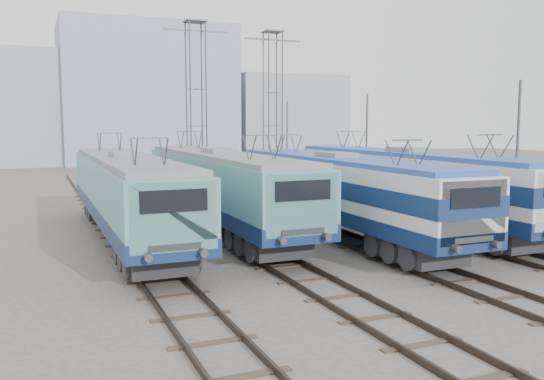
{
  "coord_description": "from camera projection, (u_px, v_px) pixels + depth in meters",
  "views": [
    {
      "loc": [
        -10.5,
        -16.62,
        5.17
      ],
      "look_at": [
        -0.65,
        7.0,
        2.21
      ],
      "focal_mm": 38.0,
      "sensor_mm": 36.0,
      "label": 1
    }
  ],
  "objects": [
    {
      "name": "locomotive_center_left",
      "position": [
        221.0,
        184.0,
        27.47
      ],
      "size": [
        2.94,
        18.56,
        3.49
      ],
      "color": "navy",
      "rests_on": "ground"
    },
    {
      "name": "building_center",
      "position": [
        146.0,
        95.0,
        77.19
      ],
      "size": [
        22.0,
        14.0,
        18.0
      ],
      "primitive_type": "cube",
      "color": "#8B93AC",
      "rests_on": "ground"
    },
    {
      "name": "platform",
      "position": [
        450.0,
        217.0,
        31.06
      ],
      "size": [
        4.0,
        70.0,
        0.3
      ],
      "primitive_type": "cube",
      "color": "#9E9E99",
      "rests_on": "ground"
    },
    {
      "name": "mast_front",
      "position": [
        517.0,
        163.0,
        24.57
      ],
      "size": [
        0.12,
        0.12,
        7.0
      ],
      "primitive_type": "cylinder",
      "color": "#3F4247",
      "rests_on": "ground"
    },
    {
      "name": "catenary_tower_west",
      "position": [
        196.0,
        102.0,
        39.25
      ],
      "size": [
        4.5,
        1.2,
        12.0
      ],
      "color": "#3F4247",
      "rests_on": "ground"
    },
    {
      "name": "locomotive_center_right",
      "position": [
        338.0,
        187.0,
        26.13
      ],
      "size": [
        2.84,
        17.97,
        3.38
      ],
      "color": "navy",
      "rests_on": "ground"
    },
    {
      "name": "building_east",
      "position": [
        283.0,
        118.0,
        85.18
      ],
      "size": [
        16.0,
        12.0,
        12.0
      ],
      "primitive_type": "cube",
      "color": "gray",
      "rests_on": "ground"
    },
    {
      "name": "locomotive_far_left",
      "position": [
        127.0,
        190.0,
        25.03
      ],
      "size": [
        2.9,
        18.35,
        3.45
      ],
      "color": "navy",
      "rests_on": "ground"
    },
    {
      "name": "mast_mid",
      "position": [
        366.0,
        151.0,
        35.57
      ],
      "size": [
        0.12,
        0.12,
        7.0
      ],
      "primitive_type": "cylinder",
      "color": "#3F4247",
      "rests_on": "ground"
    },
    {
      "name": "ground",
      "position": [
        367.0,
        274.0,
        19.85
      ],
      "size": [
        160.0,
        160.0,
        0.0
      ],
      "primitive_type": "plane",
      "color": "#514C47"
    },
    {
      "name": "catenary_tower_east",
      "position": [
        273.0,
        104.0,
        43.57
      ],
      "size": [
        4.5,
        1.2,
        12.0
      ],
      "color": "#3F4247",
      "rests_on": "ground"
    },
    {
      "name": "mast_rear",
      "position": [
        287.0,
        144.0,
        46.57
      ],
      "size": [
        0.12,
        0.12,
        7.0
      ],
      "primitive_type": "cylinder",
      "color": "#3F4247",
      "rests_on": "ground"
    },
    {
      "name": "locomotive_far_right",
      "position": [
        409.0,
        180.0,
        28.61
      ],
      "size": [
        2.93,
        18.56,
        3.49
      ],
      "color": "navy",
      "rests_on": "ground"
    }
  ]
}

